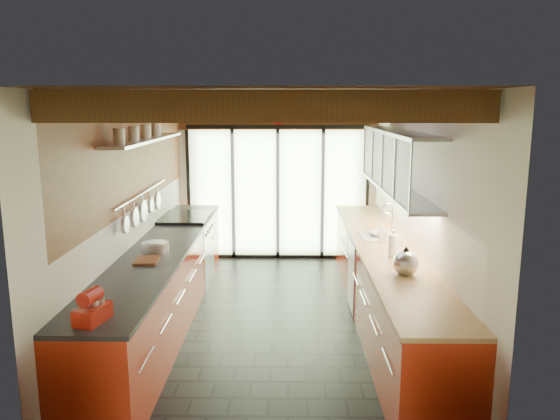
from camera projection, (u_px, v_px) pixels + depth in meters
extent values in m
plane|color=black|center=(274.00, 321.00, 6.38)|extent=(5.50, 5.50, 0.00)
plane|color=silver|center=(278.00, 179.00, 8.83)|extent=(3.20, 0.00, 3.20)
plane|color=silver|center=(262.00, 297.00, 3.43)|extent=(3.20, 0.00, 3.20)
plane|color=silver|center=(132.00, 212.00, 6.15)|extent=(0.00, 5.50, 5.50)
plane|color=silver|center=(416.00, 213.00, 6.11)|extent=(0.00, 5.50, 5.50)
plane|color=#472814|center=(273.00, 94.00, 5.88)|extent=(5.50, 5.50, 0.00)
cube|color=#593316|center=(264.00, 106.00, 3.70)|extent=(3.14, 0.14, 0.22)
cube|color=#593316|center=(269.00, 106.00, 4.58)|extent=(3.14, 0.14, 0.22)
cube|color=#593316|center=(272.00, 106.00, 5.46)|extent=(3.14, 0.14, 0.22)
cube|color=#593316|center=(274.00, 106.00, 6.35)|extent=(3.14, 0.14, 0.22)
cube|color=#593316|center=(276.00, 105.00, 7.23)|extent=(3.14, 0.14, 0.22)
cube|color=#593316|center=(277.00, 105.00, 8.11)|extent=(3.14, 0.14, 0.22)
cube|color=brown|center=(278.00, 114.00, 8.59)|extent=(3.14, 0.06, 0.50)
plane|color=brown|center=(136.00, 151.00, 6.22)|extent=(0.00, 4.90, 4.90)
plane|color=#C6EAAD|center=(278.00, 193.00, 8.86)|extent=(2.90, 0.00, 2.90)
cube|color=black|center=(189.00, 193.00, 8.86)|extent=(0.05, 0.04, 2.15)
cube|color=black|center=(367.00, 194.00, 8.82)|extent=(0.05, 0.04, 2.15)
cube|color=black|center=(278.00, 194.00, 8.81)|extent=(0.06, 0.05, 2.15)
cube|color=black|center=(278.00, 127.00, 8.61)|extent=(2.90, 0.05, 0.06)
cylinder|color=red|center=(278.00, 114.00, 8.55)|extent=(0.34, 0.04, 0.34)
cylinder|color=beige|center=(278.00, 114.00, 8.53)|extent=(0.28, 0.02, 0.28)
cube|color=#B02913|center=(164.00, 285.00, 6.31)|extent=(0.65, 5.00, 0.88)
cube|color=black|center=(162.00, 246.00, 6.22)|extent=(0.68, 5.00, 0.04)
cube|color=silver|center=(186.00, 252.00, 7.73)|extent=(0.66, 0.90, 0.90)
cube|color=black|center=(185.00, 218.00, 7.64)|extent=(0.65, 0.90, 0.06)
cube|color=#B02913|center=(384.00, 286.00, 6.28)|extent=(0.65, 5.00, 0.88)
cube|color=#AE7C54|center=(386.00, 247.00, 6.19)|extent=(0.68, 5.00, 0.04)
cube|color=white|center=(351.00, 275.00, 6.67)|extent=(0.02, 0.60, 0.84)
cube|color=silver|center=(380.00, 237.00, 6.58)|extent=(0.45, 0.52, 0.02)
cylinder|color=silver|center=(392.00, 223.00, 6.54)|extent=(0.02, 0.02, 0.34)
torus|color=silver|center=(388.00, 209.00, 6.51)|extent=(0.14, 0.02, 0.14)
plane|color=silver|center=(383.00, 161.00, 6.30)|extent=(0.00, 3.00, 3.00)
cube|color=#9EA0A5|center=(396.00, 190.00, 6.36)|extent=(0.34, 3.00, 0.03)
cube|color=#9EA0A5|center=(399.00, 132.00, 6.24)|extent=(0.34, 3.00, 0.03)
cylinder|color=silver|center=(143.00, 193.00, 6.41)|extent=(0.02, 2.20, 0.02)
cube|color=silver|center=(146.00, 140.00, 6.19)|extent=(0.28, 2.60, 0.03)
cylinder|color=silver|center=(125.00, 224.00, 5.56)|extent=(0.04, 0.18, 0.18)
cylinder|color=silver|center=(135.00, 217.00, 5.91)|extent=(0.04, 0.22, 0.22)
cylinder|color=silver|center=(143.00, 211.00, 6.25)|extent=(0.04, 0.26, 0.26)
cylinder|color=silver|center=(151.00, 206.00, 6.59)|extent=(0.04, 0.18, 0.18)
cylinder|color=silver|center=(157.00, 201.00, 6.94)|extent=(0.04, 0.22, 0.22)
cube|color=#B51B0E|center=(93.00, 314.00, 4.00)|extent=(0.23, 0.32, 0.12)
cylinder|color=#B51B0E|center=(90.00, 296.00, 3.95)|extent=(0.15, 0.21, 0.11)
cylinder|color=silver|center=(95.00, 306.00, 4.04)|extent=(0.17, 0.17, 0.12)
cylinder|color=silver|center=(155.00, 247.00, 5.87)|extent=(0.25, 0.25, 0.12)
cylinder|color=silver|center=(155.00, 247.00, 5.89)|extent=(0.37, 0.37, 0.11)
cube|color=brown|center=(147.00, 260.00, 5.55)|extent=(0.25, 0.33, 0.03)
sphere|color=silver|center=(406.00, 262.00, 5.11)|extent=(0.31, 0.31, 0.24)
cone|color=black|center=(406.00, 248.00, 5.08)|extent=(0.11, 0.11, 0.07)
cylinder|color=silver|center=(403.00, 257.00, 5.24)|extent=(0.05, 0.10, 0.05)
cylinder|color=white|center=(393.00, 246.00, 5.71)|extent=(0.14, 0.14, 0.24)
cylinder|color=silver|center=(394.00, 232.00, 5.68)|extent=(0.03, 0.03, 0.04)
imported|color=silver|center=(382.00, 233.00, 6.37)|extent=(0.09, 0.10, 0.19)
imported|color=silver|center=(379.00, 234.00, 6.63)|extent=(0.27, 0.27, 0.05)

